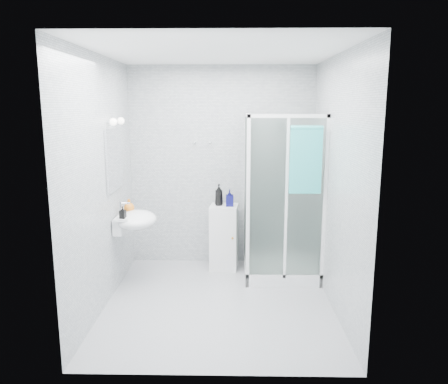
{
  "coord_description": "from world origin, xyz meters",
  "views": [
    {
      "loc": [
        0.14,
        -4.39,
        2.09
      ],
      "look_at": [
        0.05,
        0.35,
        1.15
      ],
      "focal_mm": 35.0,
      "sensor_mm": 36.0,
      "label": 1
    }
  ],
  "objects_px": {
    "shampoo_bottle_b": "(230,198)",
    "soap_dispenser_orange": "(129,206)",
    "hand_towel": "(306,158)",
    "shower_enclosure": "(275,242)",
    "soap_dispenser_black": "(123,212)",
    "shampoo_bottle_a": "(219,195)",
    "wall_basin": "(134,220)",
    "storage_cabinet": "(224,237)"
  },
  "relations": [
    {
      "from": "shower_enclosure",
      "to": "hand_towel",
      "type": "xyz_separation_m",
      "value": [
        0.27,
        -0.4,
        1.08
      ]
    },
    {
      "from": "hand_towel",
      "to": "soap_dispenser_orange",
      "type": "distance_m",
      "value": 2.1
    },
    {
      "from": "wall_basin",
      "to": "hand_towel",
      "type": "xyz_separation_m",
      "value": [
        1.93,
        -0.09,
        0.73
      ]
    },
    {
      "from": "shower_enclosure",
      "to": "shampoo_bottle_a",
      "type": "xyz_separation_m",
      "value": [
        -0.7,
        0.28,
        0.53
      ]
    },
    {
      "from": "storage_cabinet",
      "to": "shampoo_bottle_a",
      "type": "height_order",
      "value": "shampoo_bottle_a"
    },
    {
      "from": "shower_enclosure",
      "to": "wall_basin",
      "type": "distance_m",
      "value": 1.72
    },
    {
      "from": "soap_dispenser_black",
      "to": "hand_towel",
      "type": "bearing_deg",
      "value": 2.63
    },
    {
      "from": "shower_enclosure",
      "to": "storage_cabinet",
      "type": "bearing_deg",
      "value": 157.14
    },
    {
      "from": "shower_enclosure",
      "to": "hand_towel",
      "type": "distance_m",
      "value": 1.18
    },
    {
      "from": "soap_dispenser_black",
      "to": "shower_enclosure",
      "type": "bearing_deg",
      "value": 15.84
    },
    {
      "from": "hand_towel",
      "to": "soap_dispenser_black",
      "type": "distance_m",
      "value": 2.1
    },
    {
      "from": "shampoo_bottle_b",
      "to": "soap_dispenser_orange",
      "type": "height_order",
      "value": "shampoo_bottle_b"
    },
    {
      "from": "hand_towel",
      "to": "shampoo_bottle_a",
      "type": "distance_m",
      "value": 1.31
    },
    {
      "from": "storage_cabinet",
      "to": "hand_towel",
      "type": "relative_size",
      "value": 1.13
    },
    {
      "from": "storage_cabinet",
      "to": "soap_dispenser_black",
      "type": "xyz_separation_m",
      "value": [
        -1.11,
        -0.76,
        0.51
      ]
    },
    {
      "from": "shower_enclosure",
      "to": "wall_basin",
      "type": "height_order",
      "value": "shower_enclosure"
    },
    {
      "from": "soap_dispenser_black",
      "to": "wall_basin",
      "type": "bearing_deg",
      "value": 64.65
    },
    {
      "from": "shampoo_bottle_b",
      "to": "hand_towel",
      "type": "bearing_deg",
      "value": -37.72
    },
    {
      "from": "soap_dispenser_orange",
      "to": "shower_enclosure",
      "type": "bearing_deg",
      "value": 6.74
    },
    {
      "from": "wall_basin",
      "to": "storage_cabinet",
      "type": "bearing_deg",
      "value": 29.71
    },
    {
      "from": "soap_dispenser_orange",
      "to": "shampoo_bottle_a",
      "type": "bearing_deg",
      "value": 25.22
    },
    {
      "from": "storage_cabinet",
      "to": "shampoo_bottle_a",
      "type": "bearing_deg",
      "value": 170.26
    },
    {
      "from": "storage_cabinet",
      "to": "shampoo_bottle_a",
      "type": "relative_size",
      "value": 3.03
    },
    {
      "from": "wall_basin",
      "to": "soap_dispenser_black",
      "type": "xyz_separation_m",
      "value": [
        -0.08,
        -0.18,
        0.13
      ]
    },
    {
      "from": "shower_enclosure",
      "to": "storage_cabinet",
      "type": "height_order",
      "value": "shower_enclosure"
    },
    {
      "from": "shower_enclosure",
      "to": "soap_dispenser_black",
      "type": "bearing_deg",
      "value": -164.16
    },
    {
      "from": "wall_basin",
      "to": "shower_enclosure",
      "type": "bearing_deg",
      "value": 10.81
    },
    {
      "from": "shampoo_bottle_b",
      "to": "storage_cabinet",
      "type": "bearing_deg",
      "value": 162.98
    },
    {
      "from": "storage_cabinet",
      "to": "shampoo_bottle_b",
      "type": "distance_m",
      "value": 0.53
    },
    {
      "from": "shower_enclosure",
      "to": "hand_towel",
      "type": "height_order",
      "value": "shower_enclosure"
    },
    {
      "from": "hand_towel",
      "to": "soap_dispenser_orange",
      "type": "xyz_separation_m",
      "value": [
        -2.01,
        0.2,
        -0.58
      ]
    },
    {
      "from": "wall_basin",
      "to": "storage_cabinet",
      "type": "distance_m",
      "value": 1.24
    },
    {
      "from": "soap_dispenser_orange",
      "to": "soap_dispenser_black",
      "type": "distance_m",
      "value": 0.29
    },
    {
      "from": "shower_enclosure",
      "to": "soap_dispenser_orange",
      "type": "height_order",
      "value": "shower_enclosure"
    },
    {
      "from": "shampoo_bottle_b",
      "to": "soap_dispenser_black",
      "type": "distance_m",
      "value": 1.39
    },
    {
      "from": "shampoo_bottle_b",
      "to": "soap_dispenser_orange",
      "type": "relative_size",
      "value": 1.34
    },
    {
      "from": "soap_dispenser_orange",
      "to": "storage_cabinet",
      "type": "bearing_deg",
      "value": 23.17
    },
    {
      "from": "hand_towel",
      "to": "soap_dispenser_orange",
      "type": "bearing_deg",
      "value": 174.43
    },
    {
      "from": "soap_dispenser_orange",
      "to": "wall_basin",
      "type": "bearing_deg",
      "value": -54.04
    },
    {
      "from": "wall_basin",
      "to": "hand_towel",
      "type": "height_order",
      "value": "hand_towel"
    },
    {
      "from": "hand_towel",
      "to": "shower_enclosure",
      "type": "bearing_deg",
      "value": 124.36
    },
    {
      "from": "shampoo_bottle_a",
      "to": "soap_dispenser_black",
      "type": "height_order",
      "value": "shampoo_bottle_a"
    }
  ]
}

